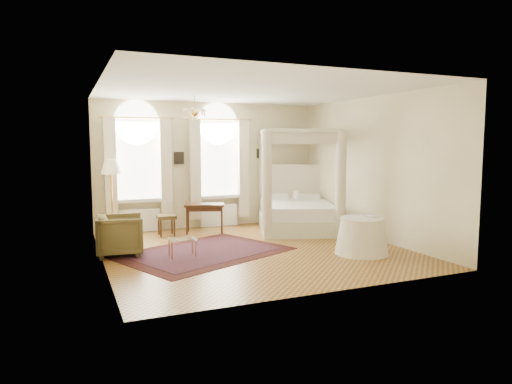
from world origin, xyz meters
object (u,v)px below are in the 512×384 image
Objects in this scene: canopy_bed at (297,208)px; coffee_table at (182,240)px; nightstand at (299,214)px; armchair at (120,235)px; floor_lamp at (111,171)px; stool at (166,218)px; side_table at (362,236)px; writing_desk at (205,208)px.

coffee_table is at bearing -154.64° from canopy_bed.
nightstand is 5.37m from armchair.
floor_lamp is at bearing 178.24° from nightstand.
stool is 2.04m from armchair.
nightstand is at bearing 4.03° from stool.
side_table is at bearing -18.84° from coffee_table.
coffee_table is 0.51× the size of side_table.
stool is at bearing -175.97° from nightstand.
nightstand is at bearing 5.97° from writing_desk.
writing_desk is 1.01× the size of side_table.
floor_lamp is (0.05, 2.02, 1.18)m from armchair.
nightstand is at bearing -1.76° from floor_lamp.
writing_desk is (-2.82, -0.30, 0.35)m from nightstand.
floor_lamp is 5.98m from side_table.
floor_lamp is (-1.05, 2.65, 1.25)m from coffee_table.
armchair is 2.34m from floor_lamp.
canopy_bed is 2.63× the size of writing_desk.
nightstand is (0.52, 0.88, -0.31)m from canopy_bed.
canopy_bed is 5.70× the size of stool.
coffee_table is 3.59m from side_table.
armchair is at bearing -91.55° from floor_lamp.
coffee_table is at bearing -116.83° from writing_desk.
writing_desk is 2.48m from coffee_table.
nightstand is 5.15m from floor_lamp.
writing_desk is 0.58× the size of floor_lamp.
writing_desk is at bearing 63.17° from coffee_table.
side_table is (-0.53, -3.65, 0.09)m from nightstand.
canopy_bed reaches higher than floor_lamp.
writing_desk is 4.07m from side_table.
canopy_bed reaches higher than armchair.
coffee_table is (1.10, -0.62, -0.07)m from armchair.
floor_lamp is 1.72× the size of side_table.
armchair is 1.27m from coffee_table.
writing_desk is 2.16× the size of stool.
nightstand is 2.86m from writing_desk.
canopy_bed reaches higher than coffee_table.
floor_lamp is at bearing 168.29° from writing_desk.
stool is at bearing 133.77° from side_table.
armchair reaches higher than side_table.
stool is at bearing -19.15° from floor_lamp.
stool is 0.47× the size of side_table.
nightstand is at bearing 59.19° from canopy_bed.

